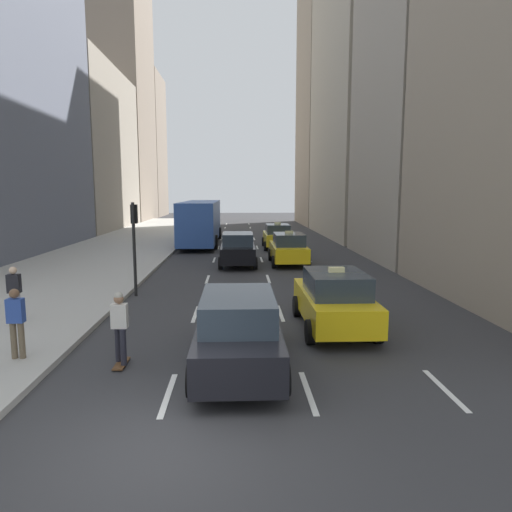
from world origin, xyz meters
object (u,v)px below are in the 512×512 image
Objects in this scene: sedan_silver_behind at (238,249)px; pedestrian_mid_block at (14,291)px; taxi_third at (277,236)px; sedan_black_near at (238,330)px; pedestrian_near_curb at (16,320)px; skateboarder at (120,325)px; city_bus at (201,221)px; taxi_second at (288,249)px; traffic_light_pole at (134,234)px; taxi_lead at (334,300)px.

sedan_silver_behind is 2.81× the size of pedestrian_mid_block.
sedan_silver_behind is (-2.80, -7.36, 0.03)m from taxi_third.
sedan_black_near is at bearing -97.25° from taxi_third.
skateboarder is at bearing -4.16° from pedestrian_near_curb.
city_bus reaches higher than pedestrian_near_curb.
sedan_black_near is 0.42× the size of city_bus.
pedestrian_near_curb and pedestrian_mid_block have the same top height.
pedestrian_mid_block is (-9.46, -18.43, 0.19)m from taxi_third.
sedan_silver_behind reaches higher than sedan_black_near.
sedan_black_near is at bearing -4.64° from pedestrian_near_curb.
sedan_silver_behind is at bearing -174.96° from taxi_second.
pedestrian_near_curb is at bearing -118.66° from taxi_second.
traffic_light_pole is at bearing 80.72° from pedestrian_near_curb.
skateboarder is (-5.51, -21.77, 0.08)m from taxi_third.
taxi_third reaches higher than sedan_silver_behind.
taxi_lead is 22.84m from city_bus.
sedan_silver_behind is 14.66m from skateboarder.
pedestrian_near_curb is (-7.91, -21.59, 0.19)m from taxi_third.
sedan_silver_behind is at bearing 90.00° from sedan_black_near.
skateboarder is 5.17m from pedestrian_mid_block.
traffic_light_pole reaches higher than taxi_second.
taxi_lead is 6.11m from skateboarder.
taxi_lead is 1.00× the size of taxi_second.
sedan_black_near is at bearing -134.32° from taxi_lead.
skateboarder is 2.41m from pedestrian_near_curb.
taxi_second is 0.38× the size of city_bus.
city_bus is at bearing 105.21° from sedan_silver_behind.
traffic_light_pole is at bearing 145.34° from taxi_lead.
traffic_light_pole is (-6.75, -14.47, 1.53)m from taxi_third.
taxi_third is (0.00, 19.14, 0.00)m from taxi_lead.
pedestrian_near_curb is at bearing -99.28° from traffic_light_pole.
sedan_silver_behind is 8.27m from traffic_light_pole.
taxi_third is at bearing 65.00° from traffic_light_pole.
taxi_third is at bearing 62.84° from pedestrian_mid_block.
pedestrian_mid_block is 4.98m from traffic_light_pole.
city_bus is 24.69m from pedestrian_near_curb.
taxi_second is at bearing -60.94° from city_bus.
traffic_light_pole is at bearing -93.73° from city_bus.
traffic_light_pole is (-3.95, -7.11, 1.50)m from sedan_silver_behind.
traffic_light_pole is (-6.75, 4.67, 1.53)m from taxi_lead.
traffic_light_pole reaches higher than sedan_silver_behind.
pedestrian_mid_block is at bearing -129.88° from taxi_second.
taxi_second is at bearing 69.38° from skateboarder.
city_bus is at bearing 79.82° from pedestrian_mid_block.
sedan_black_near is at bearing -5.06° from skateboarder.
city_bus is (-2.81, 10.34, 0.88)m from sedan_silver_behind.
taxi_lead is 4.01m from sedan_black_near.
traffic_light_pole reaches higher than taxi_third.
pedestrian_mid_block is at bearing -117.16° from taxi_third.
taxi_second is 1.22× the size of traffic_light_pole.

